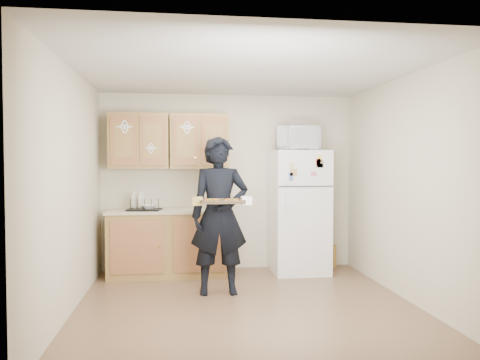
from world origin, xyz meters
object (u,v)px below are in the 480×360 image
dish_rack (144,204)px  microwave (298,139)px  baking_tray (222,202)px  refrigerator (299,211)px  person (220,215)px

dish_rack → microwave: bearing=-0.1°
baking_tray → microwave: (1.15, 1.17, 0.76)m
refrigerator → dish_rack: (-2.12, -0.05, 0.13)m
baking_tray → person: bearing=90.8°
refrigerator → dish_rack: 2.12m
person → baking_tray: person is taller
baking_tray → dish_rack: size_ratio=1.15×
refrigerator → dish_rack: bearing=-178.7°
microwave → dish_rack: size_ratio=1.41×
refrigerator → person: bearing=-142.3°
microwave → person: bearing=-135.0°
refrigerator → baking_tray: (-1.19, -1.22, 0.25)m
microwave → dish_rack: microwave is taller
microwave → baking_tray: bearing=-126.6°
microwave → dish_rack: 2.26m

